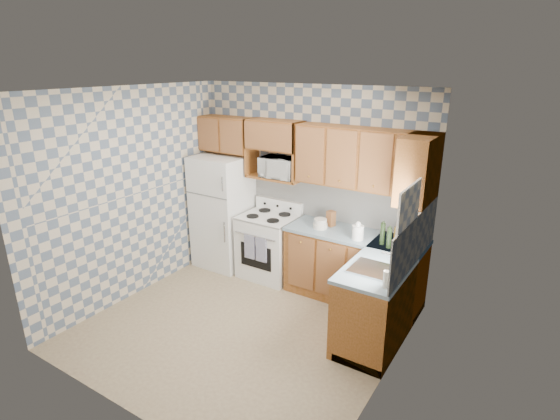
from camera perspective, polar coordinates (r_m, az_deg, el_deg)
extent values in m
plane|color=#7E664C|center=(5.35, -4.91, -14.94)|extent=(3.40, 3.40, 0.00)
cube|color=slate|center=(6.02, 3.93, 3.19)|extent=(3.40, 0.02, 2.70)
cube|color=slate|center=(4.00, 14.46, -5.66)|extent=(0.02, 3.20, 2.70)
cube|color=silver|center=(5.88, 7.27, 1.18)|extent=(2.60, 0.02, 0.56)
cube|color=silver|center=(4.77, 17.26, -3.80)|extent=(0.02, 1.60, 0.56)
cube|color=white|center=(6.58, -7.45, -0.20)|extent=(0.75, 0.70, 1.68)
cube|color=white|center=(6.29, -1.46, -4.78)|extent=(0.76, 0.65, 0.90)
cube|color=silver|center=(6.12, -1.49, -0.88)|extent=(0.76, 0.65, 0.02)
cube|color=white|center=(6.31, -0.11, 0.65)|extent=(0.76, 0.08, 0.17)
cube|color=navy|center=(6.03, -3.98, -4.79)|extent=(0.17, 0.02, 0.35)
cube|color=navy|center=(5.93, -2.48, -5.20)|extent=(0.17, 0.02, 0.35)
cube|color=#61370B|center=(5.76, 9.56, -7.48)|extent=(1.75, 0.60, 0.88)
cube|color=#61370B|center=(5.17, 13.30, -10.99)|extent=(0.60, 1.60, 0.88)
cube|color=slate|center=(5.57, 9.80, -3.25)|extent=(1.77, 0.63, 0.04)
cube|color=slate|center=(4.97, 13.64, -6.35)|extent=(0.63, 1.60, 0.04)
cube|color=#61370B|center=(5.42, 10.93, 6.58)|extent=(1.75, 0.33, 0.74)
cube|color=#61370B|center=(6.46, -6.92, 9.80)|extent=(0.82, 0.33, 0.50)
cube|color=#61370B|center=(5.04, 17.67, 5.11)|extent=(0.33, 0.70, 0.74)
cube|color=#61370B|center=(6.09, -0.70, 4.25)|extent=(0.80, 0.33, 0.03)
imported|color=white|center=(6.02, -0.09, 5.60)|extent=(0.53, 0.37, 0.28)
cube|color=#B7B7BC|center=(4.65, 12.29, -7.68)|extent=(0.48, 0.40, 0.03)
cube|color=white|center=(4.37, 16.25, -2.29)|extent=(0.02, 0.66, 0.86)
cylinder|color=black|center=(5.27, 13.25, -3.03)|extent=(0.06, 0.06, 0.26)
cylinder|color=black|center=(5.19, 14.05, -3.54)|extent=(0.06, 0.06, 0.25)
cylinder|color=#503A13|center=(5.27, 14.91, -3.37)|extent=(0.06, 0.06, 0.23)
cube|color=brown|center=(5.74, 6.68, -1.11)|extent=(0.12, 0.12, 0.20)
cylinder|color=white|center=(5.36, 10.12, -2.91)|extent=(0.14, 0.14, 0.18)
cylinder|color=beige|center=(4.32, 13.70, -8.79)|extent=(0.06, 0.06, 0.17)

